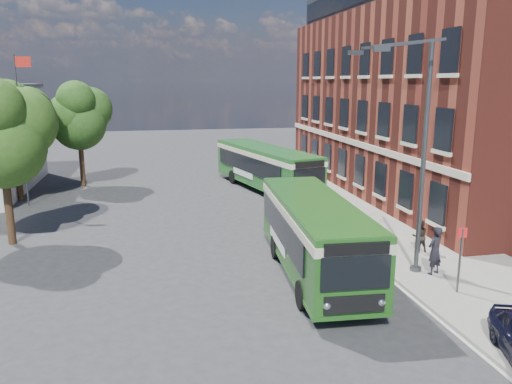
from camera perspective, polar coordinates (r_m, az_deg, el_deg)
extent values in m
plane|color=#2C2C2F|center=(21.00, 2.36, -8.41)|extent=(120.00, 120.00, 0.00)
cube|color=gray|center=(30.40, 11.57, -1.85)|extent=(6.00, 48.00, 0.15)
cube|color=beige|center=(29.37, 6.08, -2.31)|extent=(0.12, 48.00, 0.01)
cube|color=maroon|center=(36.30, 19.83, 9.46)|extent=(12.00, 26.00, 12.00)
cube|color=beige|center=(33.76, 10.69, 5.71)|extent=(0.12, 26.00, 0.35)
cylinder|color=#3D4043|center=(33.07, -25.23, 6.16)|extent=(0.10, 0.10, 9.00)
cube|color=red|center=(32.84, -25.13, 13.33)|extent=(0.90, 0.02, 0.60)
cylinder|color=#3D4043|center=(21.07, 17.75, -8.52)|extent=(0.44, 0.44, 0.30)
cylinder|color=#3D4043|center=(19.96, 18.59, 3.22)|extent=(0.18, 0.18, 9.00)
cube|color=#3D4043|center=(18.65, 17.08, 15.99)|extent=(2.58, 0.46, 0.37)
cube|color=#3D4043|center=(19.71, 15.36, 15.88)|extent=(2.58, 0.46, 0.37)
cube|color=#3D4043|center=(17.65, 14.13, 15.56)|extent=(0.55, 0.22, 0.16)
cube|color=#3D4043|center=(19.62, 11.32, 15.36)|extent=(0.55, 0.22, 0.16)
cylinder|color=#3D4043|center=(19.15, 22.24, -7.50)|extent=(0.08, 0.08, 2.50)
cube|color=red|center=(18.82, 22.52, -4.35)|extent=(0.35, 0.04, 0.35)
cube|color=#1F5219|center=(19.70, 6.69, -4.46)|extent=(3.10, 9.75, 2.45)
cube|color=#1F5219|center=(20.11, 6.60, -7.94)|extent=(3.14, 9.79, 0.14)
cube|color=black|center=(19.67, 2.86, -4.04)|extent=(0.57, 7.80, 1.10)
cube|color=black|center=(20.29, 9.99, -3.69)|extent=(0.57, 7.80, 1.10)
cube|color=beige|center=(19.47, 6.75, -2.14)|extent=(3.17, 9.81, 0.32)
cube|color=#1F5219|center=(19.39, 6.78, -1.11)|extent=(3.00, 9.64, 0.12)
cube|color=black|center=(15.28, 11.33, -9.06)|extent=(2.15, 0.22, 1.05)
cube|color=black|center=(15.01, 11.46, -6.41)|extent=(2.00, 0.21, 0.38)
cube|color=black|center=(15.66, 11.18, -12.48)|extent=(1.90, 0.20, 0.55)
sphere|color=silver|center=(15.44, 8.09, -12.74)|extent=(0.26, 0.26, 0.26)
sphere|color=silver|center=(15.97, 14.10, -12.13)|extent=(0.26, 0.26, 0.26)
cube|color=black|center=(24.18, 3.83, -0.64)|extent=(2.00, 0.21, 0.90)
cube|color=white|center=(20.54, 2.44, -5.49)|extent=(0.24, 3.20, 0.45)
cylinder|color=black|center=(17.15, 5.29, -11.65)|extent=(0.34, 1.02, 1.00)
cylinder|color=black|center=(17.80, 12.78, -10.98)|extent=(0.34, 1.02, 1.00)
cylinder|color=black|center=(21.71, 2.26, -6.29)|extent=(0.34, 1.02, 1.00)
cylinder|color=black|center=(22.23, 8.24, -5.96)|extent=(0.34, 1.02, 1.00)
cube|color=#205E22|center=(34.87, 1.07, 3.11)|extent=(5.25, 11.93, 2.45)
cube|color=#205E22|center=(35.10, 1.06, 1.05)|extent=(5.30, 11.98, 0.14)
cube|color=black|center=(34.57, -1.06, 3.23)|extent=(2.46, 9.60, 1.10)
cube|color=black|center=(35.69, 2.69, 3.52)|extent=(2.46, 9.60, 1.10)
cube|color=beige|center=(34.74, 1.07, 4.45)|extent=(5.32, 12.00, 0.32)
cube|color=#205E22|center=(34.69, 1.07, 5.04)|extent=(5.13, 11.81, 0.12)
cube|color=black|center=(29.79, 6.14, 1.74)|extent=(2.11, 0.60, 1.05)
cube|color=black|center=(29.65, 6.19, 3.16)|extent=(1.96, 0.56, 0.38)
cube|color=black|center=(29.99, 6.11, -0.14)|extent=(1.86, 0.54, 0.55)
sphere|color=silver|center=(29.58, 4.68, -0.29)|extent=(0.26, 0.26, 0.26)
sphere|color=silver|center=(30.45, 7.45, 0.02)|extent=(0.26, 0.26, 0.26)
cube|color=black|center=(40.10, -2.71, 4.67)|extent=(1.96, 0.56, 0.90)
cube|color=white|center=(35.32, -1.54, 2.20)|extent=(0.81, 3.11, 0.45)
cylinder|color=black|center=(31.07, 2.47, -0.48)|extent=(0.51, 1.04, 1.00)
cylinder|color=black|center=(32.22, 6.15, -0.07)|extent=(0.51, 1.04, 1.00)
cylinder|color=black|center=(37.32, -2.64, 1.74)|extent=(0.51, 1.04, 1.00)
cylinder|color=black|center=(38.28, 0.58, 2.03)|extent=(0.51, 1.04, 1.00)
imported|color=black|center=(20.60, 19.77, -6.33)|extent=(0.82, 0.70, 1.91)
imported|color=black|center=(23.07, 18.19, -4.80)|extent=(0.72, 0.56, 1.45)
cylinder|color=#321F12|center=(25.91, -26.38, -1.85)|extent=(0.36, 0.36, 3.30)
sphere|color=#2B4E18|center=(25.40, -27.04, 4.72)|extent=(3.90, 3.90, 3.90)
sphere|color=#2B4E18|center=(25.70, -25.29, 7.15)|extent=(3.30, 3.30, 3.30)
cylinder|color=#321F12|center=(35.16, -25.49, 1.72)|extent=(0.36, 0.36, 3.26)
sphere|color=#234C17|center=(34.78, -25.95, 6.52)|extent=(3.86, 3.86, 3.86)
sphere|color=#234C17|center=(35.12, -24.69, 8.27)|extent=(3.26, 3.26, 3.26)
sphere|color=#234C17|center=(33.96, -26.53, 9.24)|extent=(2.67, 2.67, 2.67)
cylinder|color=#321F12|center=(38.44, -19.26, 3.05)|extent=(0.36, 0.36, 3.23)
sphere|color=#264918|center=(38.10, -19.58, 7.40)|extent=(3.81, 3.81, 3.81)
sphere|color=#264918|center=(38.53, -18.48, 8.95)|extent=(3.23, 3.23, 3.23)
sphere|color=#264918|center=(37.65, -20.75, 8.16)|extent=(2.93, 2.93, 2.93)
sphere|color=#264918|center=(37.28, -19.92, 9.88)|extent=(2.64, 2.64, 2.64)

